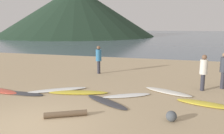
{
  "coord_description": "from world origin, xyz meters",
  "views": [
    {
      "loc": [
        4.06,
        -5.12,
        2.88
      ],
      "look_at": [
        0.63,
        6.6,
        0.6
      ],
      "focal_mm": 36.03,
      "sensor_mm": 36.0,
      "label": 1
    }
  ],
  "objects_px": {
    "surfboard_4": "(106,102)",
    "surfboard_6": "(168,92)",
    "surfboard_3": "(78,92)",
    "driftwood_log": "(66,114)",
    "surfboard_5": "(127,96)",
    "surfboard_7": "(205,104)",
    "beach_rock_near": "(171,116)",
    "person_2": "(99,57)",
    "surfboard_2": "(58,90)",
    "person_1": "(224,68)",
    "person_0": "(204,70)",
    "surfboard_1": "(23,93)"
  },
  "relations": [
    {
      "from": "surfboard_4",
      "to": "surfboard_6",
      "type": "height_order",
      "value": "surfboard_6"
    },
    {
      "from": "surfboard_3",
      "to": "driftwood_log",
      "type": "bearing_deg",
      "value": -88.78
    },
    {
      "from": "surfboard_5",
      "to": "surfboard_7",
      "type": "bearing_deg",
      "value": -33.53
    },
    {
      "from": "surfboard_7",
      "to": "beach_rock_near",
      "type": "bearing_deg",
      "value": -106.86
    },
    {
      "from": "person_2",
      "to": "surfboard_3",
      "type": "bearing_deg",
      "value": -155.41
    },
    {
      "from": "surfboard_2",
      "to": "driftwood_log",
      "type": "height_order",
      "value": "driftwood_log"
    },
    {
      "from": "surfboard_5",
      "to": "person_2",
      "type": "bearing_deg",
      "value": 94.04
    },
    {
      "from": "surfboard_6",
      "to": "surfboard_4",
      "type": "bearing_deg",
      "value": -113.08
    },
    {
      "from": "person_2",
      "to": "driftwood_log",
      "type": "distance_m",
      "value": 6.61
    },
    {
      "from": "person_1",
      "to": "beach_rock_near",
      "type": "distance_m",
      "value": 4.93
    },
    {
      "from": "person_2",
      "to": "surfboard_7",
      "type": "bearing_deg",
      "value": -108.43
    },
    {
      "from": "surfboard_5",
      "to": "driftwood_log",
      "type": "height_order",
      "value": "driftwood_log"
    },
    {
      "from": "surfboard_3",
      "to": "beach_rock_near",
      "type": "bearing_deg",
      "value": -39.57
    },
    {
      "from": "surfboard_6",
      "to": "person_0",
      "type": "height_order",
      "value": "person_0"
    },
    {
      "from": "surfboard_4",
      "to": "surfboard_6",
      "type": "relative_size",
      "value": 1.03
    },
    {
      "from": "person_2",
      "to": "person_0",
      "type": "bearing_deg",
      "value": -92.61
    },
    {
      "from": "surfboard_1",
      "to": "person_2",
      "type": "height_order",
      "value": "person_2"
    },
    {
      "from": "surfboard_3",
      "to": "surfboard_6",
      "type": "xyz_separation_m",
      "value": [
        3.68,
        1.17,
        0.0
      ]
    },
    {
      "from": "surfboard_6",
      "to": "person_2",
      "type": "relative_size",
      "value": 1.29
    },
    {
      "from": "beach_rock_near",
      "to": "surfboard_3",
      "type": "bearing_deg",
      "value": 155.01
    },
    {
      "from": "surfboard_4",
      "to": "person_0",
      "type": "height_order",
      "value": "person_0"
    },
    {
      "from": "surfboard_6",
      "to": "driftwood_log",
      "type": "xyz_separation_m",
      "value": [
        -3.0,
        -3.59,
        0.05
      ]
    },
    {
      "from": "surfboard_1",
      "to": "surfboard_4",
      "type": "distance_m",
      "value": 3.71
    },
    {
      "from": "driftwood_log",
      "to": "person_0",
      "type": "bearing_deg",
      "value": 44.48
    },
    {
      "from": "beach_rock_near",
      "to": "surfboard_4",
      "type": "bearing_deg",
      "value": 156.44
    },
    {
      "from": "person_0",
      "to": "person_2",
      "type": "relative_size",
      "value": 0.96
    },
    {
      "from": "surfboard_2",
      "to": "surfboard_3",
      "type": "relative_size",
      "value": 1.01
    },
    {
      "from": "surfboard_4",
      "to": "driftwood_log",
      "type": "distance_m",
      "value": 1.84
    },
    {
      "from": "surfboard_6",
      "to": "surfboard_7",
      "type": "height_order",
      "value": "same"
    },
    {
      "from": "surfboard_2",
      "to": "surfboard_6",
      "type": "height_order",
      "value": "surfboard_2"
    },
    {
      "from": "surfboard_7",
      "to": "person_0",
      "type": "height_order",
      "value": "person_0"
    },
    {
      "from": "surfboard_2",
      "to": "surfboard_3",
      "type": "bearing_deg",
      "value": -38.42
    },
    {
      "from": "surfboard_1",
      "to": "person_1",
      "type": "relative_size",
      "value": 1.15
    },
    {
      "from": "driftwood_log",
      "to": "person_1",
      "type": "bearing_deg",
      "value": 42.69
    },
    {
      "from": "surfboard_2",
      "to": "surfboard_7",
      "type": "relative_size",
      "value": 1.28
    },
    {
      "from": "person_0",
      "to": "beach_rock_near",
      "type": "bearing_deg",
      "value": -26.84
    },
    {
      "from": "surfboard_5",
      "to": "person_0",
      "type": "bearing_deg",
      "value": 0.3
    },
    {
      "from": "surfboard_2",
      "to": "person_1",
      "type": "relative_size",
      "value": 1.55
    },
    {
      "from": "surfboard_1",
      "to": "surfboard_5",
      "type": "bearing_deg",
      "value": 11.61
    },
    {
      "from": "surfboard_4",
      "to": "beach_rock_near",
      "type": "relative_size",
      "value": 6.71
    },
    {
      "from": "surfboard_4",
      "to": "beach_rock_near",
      "type": "xyz_separation_m",
      "value": [
        2.4,
        -1.05,
        0.13
      ]
    },
    {
      "from": "beach_rock_near",
      "to": "surfboard_6",
      "type": "bearing_deg",
      "value": 94.5
    },
    {
      "from": "surfboard_2",
      "to": "driftwood_log",
      "type": "distance_m",
      "value": 3.02
    },
    {
      "from": "surfboard_1",
      "to": "surfboard_4",
      "type": "bearing_deg",
      "value": -1.03
    },
    {
      "from": "surfboard_5",
      "to": "person_1",
      "type": "distance_m",
      "value": 4.7
    },
    {
      "from": "surfboard_4",
      "to": "surfboard_6",
      "type": "xyz_separation_m",
      "value": [
        2.17,
        1.95,
        0.01
      ]
    },
    {
      "from": "surfboard_7",
      "to": "person_1",
      "type": "xyz_separation_m",
      "value": [
        1.0,
        2.54,
        0.94
      ]
    },
    {
      "from": "surfboard_1",
      "to": "beach_rock_near",
      "type": "xyz_separation_m",
      "value": [
        6.11,
        -1.06,
        0.13
      ]
    },
    {
      "from": "surfboard_3",
      "to": "person_1",
      "type": "distance_m",
      "value": 6.64
    },
    {
      "from": "surfboard_5",
      "to": "person_0",
      "type": "relative_size",
      "value": 1.26
    }
  ]
}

